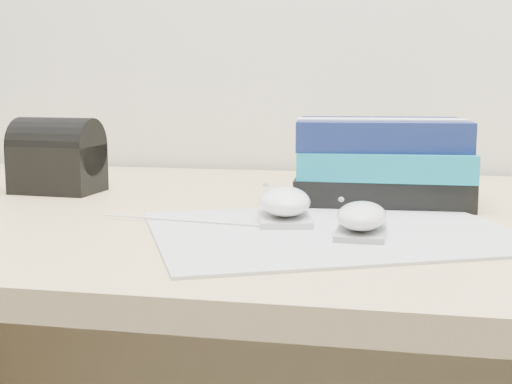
% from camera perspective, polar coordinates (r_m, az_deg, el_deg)
% --- Properties ---
extents(desk, '(1.60, 0.80, 0.73)m').
position_cam_1_polar(desk, '(1.05, 4.60, -13.50)').
color(desk, tan).
rests_on(desk, ground).
extents(mousepad, '(0.48, 0.44, 0.00)m').
position_cam_1_polar(mousepad, '(0.79, 6.19, -3.13)').
color(mousepad, '#95959D').
rests_on(mousepad, desk).
extents(mouse_rear, '(0.08, 0.12, 0.05)m').
position_cam_1_polar(mouse_rear, '(0.83, 2.29, -0.97)').
color(mouse_rear, '#B0AFB2').
rests_on(mouse_rear, mousepad).
extents(mouse_front, '(0.05, 0.10, 0.04)m').
position_cam_1_polar(mouse_front, '(0.77, 8.44, -2.11)').
color(mouse_front, gray).
rests_on(mouse_front, mousepad).
extents(usb_cable, '(0.21, 0.03, 0.00)m').
position_cam_1_polar(usb_cable, '(0.83, -5.81, -2.26)').
color(usb_cable, white).
rests_on(usb_cable, mousepad).
extents(book_stack, '(0.24, 0.20, 0.12)m').
position_cam_1_polar(book_stack, '(1.00, 10.10, 2.46)').
color(book_stack, black).
rests_on(book_stack, desk).
extents(pouch, '(0.13, 0.09, 0.11)m').
position_cam_1_polar(pouch, '(1.10, -15.62, 2.76)').
color(pouch, black).
rests_on(pouch, desk).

